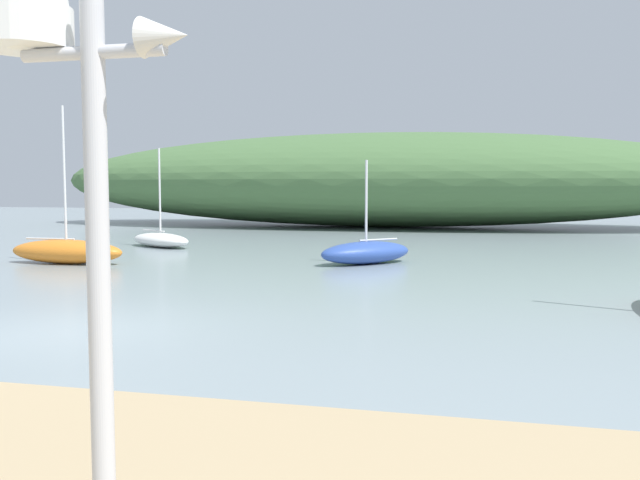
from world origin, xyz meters
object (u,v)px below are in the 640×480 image
mast_structure (48,84)px  sailboat_centre_water (161,240)px  sailboat_far_right (366,252)px  sailboat_inner_mooring (67,251)px

mast_structure → sailboat_centre_water: 24.54m
mast_structure → sailboat_far_right: 18.28m
sailboat_centre_water → sailboat_inner_mooring: 6.15m
mast_structure → sailboat_far_right: (-1.32, 18.04, -2.63)m
sailboat_far_right → sailboat_inner_mooring: sailboat_inner_mooring is taller
sailboat_inner_mooring → sailboat_centre_water: bearing=88.2°
mast_structure → sailboat_inner_mooring: 19.30m
sailboat_far_right → mast_structure: bearing=-85.8°
mast_structure → sailboat_inner_mooring: size_ratio=0.68×
mast_structure → sailboat_centre_water: sailboat_centre_water is taller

